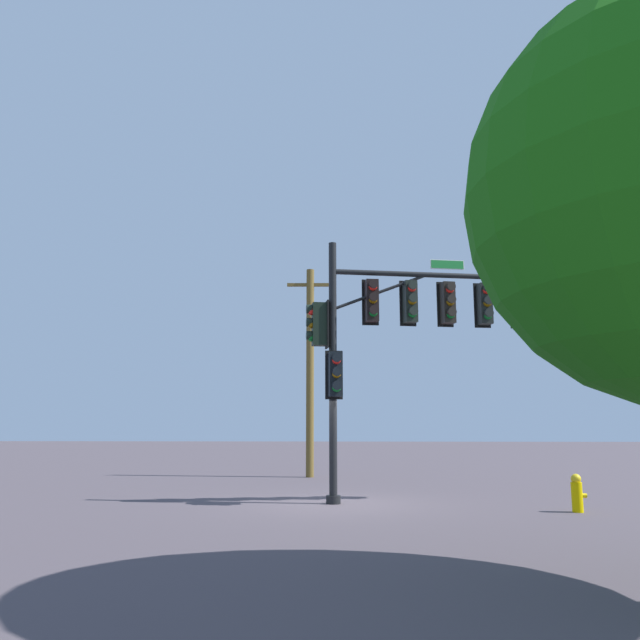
{
  "coord_description": "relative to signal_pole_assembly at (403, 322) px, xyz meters",
  "views": [
    {
      "loc": [
        0.39,
        -15.96,
        1.9
      ],
      "look_at": [
        -0.33,
        0.02,
        4.57
      ],
      "focal_mm": 35.43,
      "sensor_mm": 36.0,
      "label": 1
    }
  ],
  "objects": [
    {
      "name": "ground_plane",
      "position": [
        -1.82,
        -0.28,
        -4.54
      ],
      "size": [
        120.0,
        120.0,
        0.0
      ],
      "primitive_type": "plane",
      "color": "#494046"
    },
    {
      "name": "signal_pole_assembly",
      "position": [
        0.0,
        0.0,
        0.0
      ],
      "size": [
        6.27,
        1.91,
        6.61
      ],
      "color": "black",
      "rests_on": "ground_plane"
    },
    {
      "name": "utility_pole",
      "position": [
        -2.88,
        7.7,
        -0.47
      ],
      "size": [
        1.8,
        0.29,
        7.89
      ],
      "color": "brown",
      "rests_on": "ground_plane"
    },
    {
      "name": "fire_hydrant",
      "position": [
        3.63,
        -1.56,
        -4.12
      ],
      "size": [
        0.33,
        0.24,
        0.83
      ],
      "color": "#DCB800",
      "rests_on": "ground_plane"
    }
  ]
}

